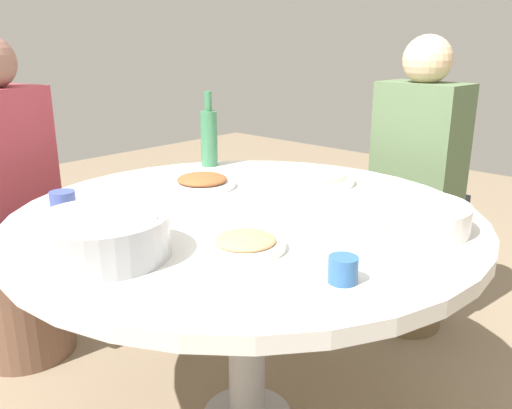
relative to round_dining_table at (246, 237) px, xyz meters
name	(u,v)px	position (x,y,z in m)	size (l,w,h in m)	color
round_dining_table	(246,237)	(0.00, 0.00, 0.00)	(1.35, 1.35, 0.73)	#99999E
rice_bowl	(103,235)	(0.01, 0.46, 0.13)	(0.31, 0.31, 0.11)	#B2B5BA
soup_bowl	(411,217)	(-0.42, -0.19, 0.11)	(0.30, 0.33, 0.07)	white
dish_stirfry	(202,182)	(0.30, -0.09, 0.10)	(0.23, 0.23, 0.04)	silver
dish_shrimp	(245,243)	(-0.19, 0.21, 0.09)	(0.20, 0.20, 0.04)	white
dish_noodles	(318,178)	(0.03, -0.40, 0.10)	(0.25, 0.25, 0.04)	white
green_bottle	(209,136)	(0.51, -0.33, 0.20)	(0.06, 0.06, 0.29)	#3B7A51
tea_cup_near	(63,203)	(0.36, 0.37, 0.11)	(0.07, 0.07, 0.07)	#3D4D94
tea_cup_far	(343,270)	(-0.47, 0.20, 0.11)	(0.06, 0.06, 0.06)	#2E5E9B
stool_for_diner_left	(22,298)	(0.94, 0.29, -0.42)	(0.37, 0.37, 0.47)	brown
diner_left	(2,161)	(0.94, 0.29, 0.13)	(0.42, 0.41, 0.76)	#2D333D
stool_for_diner_right	(408,273)	(-0.07, -0.95, -0.42)	(0.31, 0.31, 0.47)	brown
diner_right	(419,149)	(-0.07, -0.95, 0.13)	(0.35, 0.36, 0.76)	#2D333D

